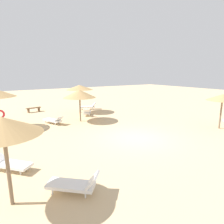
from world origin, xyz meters
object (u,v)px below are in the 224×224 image
lounger_2 (74,184)px  bench_0 (34,109)px  lounger_4 (53,120)px  lounger_7 (9,163)px  parasol_1 (80,87)px  parasol_0 (223,98)px  parasol_4 (80,94)px  parasol_2 (3,126)px  lounger_6 (88,106)px  lounger_1 (87,112)px

lounger_2 → bench_0: (1.46, 15.41, 0.02)m
lounger_4 → lounger_7: 7.51m
parasol_1 → bench_0: bearing=144.9°
parasol_0 → lounger_4: size_ratio=1.32×
lounger_7 → parasol_0: bearing=-6.7°
parasol_1 → parasol_4: (-1.46, -3.39, -0.24)m
parasol_2 → lounger_2: parasol_2 is taller
lounger_4 → lounger_6: bearing=38.4°
parasol_1 → lounger_1: (0.02, -1.61, -2.32)m
parasol_2 → lounger_7: bearing=86.9°
lounger_1 → lounger_7: bearing=-133.3°
lounger_2 → lounger_6: lounger_2 is taller
parasol_4 → parasol_0: bearing=-44.0°
parasol_0 → lounger_1: bearing=124.5°
lounger_6 → bench_0: lounger_6 is taller
parasol_1 → parasol_4: parasol_1 is taller
parasol_2 → lounger_1: bearing=53.9°
parasol_1 → parasol_2: parasol_2 is taller
lounger_1 → bench_0: 6.15m
parasol_1 → lounger_1: size_ratio=1.51×
parasol_2 → lounger_7: 3.40m
parasol_2 → lounger_7: parasol_2 is taller
lounger_2 → lounger_6: 15.35m
parasol_2 → lounger_4: bearing=66.8°
lounger_4 → lounger_7: size_ratio=1.08×
parasol_4 → lounger_6: size_ratio=1.41×
parasol_2 → lounger_1: (7.56, 10.36, -2.30)m
lounger_2 → bench_0: 15.48m
parasol_2 → lounger_4: 10.07m
lounger_4 → bench_0: (-0.46, 5.87, 0.03)m
parasol_1 → lounger_6: parasol_1 is taller
lounger_1 → parasol_0: bearing=-55.5°
parasol_1 → lounger_2: bearing=-114.2°
lounger_6 → lounger_7: lounger_6 is taller
parasol_0 → parasol_2: (-14.10, -0.84, 0.26)m
lounger_4 → lounger_6: size_ratio=1.02×
parasol_2 → lounger_7: size_ratio=1.58×
lounger_7 → bench_0: bearing=75.3°
lounger_1 → lounger_7: 10.83m
lounger_4 → lounger_7: bearing=-119.7°
parasol_4 → bench_0: 7.16m
parasol_0 → lounger_4: bearing=141.4°
lounger_1 → lounger_4: 3.95m
parasol_1 → parasol_0: bearing=-59.5°
parasol_1 → bench_0: parasol_1 is taller
lounger_6 → bench_0: 5.89m
parasol_4 → lounger_1: bearing=50.3°
parasol_1 → lounger_7: 12.25m
parasol_0 → lounger_6: bearing=112.6°
parasol_0 → parasol_1: bearing=120.5°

